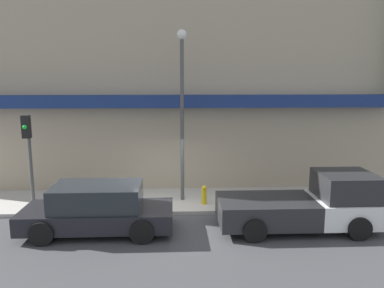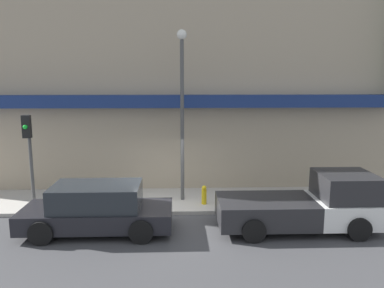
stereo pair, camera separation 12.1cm
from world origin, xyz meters
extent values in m
plane|color=#424244|center=(0.00, 0.00, 0.00)|extent=(80.00, 80.00, 0.00)
cube|color=#B7B2A8|center=(0.00, 1.42, 0.07)|extent=(36.00, 2.85, 0.13)
cube|color=tan|center=(0.00, 4.35, 5.24)|extent=(19.80, 3.00, 10.49)
cube|color=navy|center=(0.00, 2.55, 3.83)|extent=(18.22, 0.60, 0.50)
cube|color=white|center=(5.68, -1.33, 0.61)|extent=(2.01, 1.90, 0.76)
cube|color=#262628|center=(5.68, -1.33, 1.39)|extent=(1.71, 1.75, 0.81)
cube|color=#262628|center=(3.16, -1.33, 0.61)|extent=(3.02, 1.90, 0.76)
cylinder|color=black|center=(5.73, -0.38, 0.35)|extent=(0.71, 0.22, 0.71)
cylinder|color=black|center=(5.73, -2.28, 0.35)|extent=(0.71, 0.22, 0.71)
cylinder|color=black|center=(2.61, -0.38, 0.35)|extent=(0.71, 0.22, 0.71)
cylinder|color=black|center=(2.61, -2.28, 0.35)|extent=(0.71, 0.22, 0.71)
cube|color=black|center=(-2.10, -1.33, 0.50)|extent=(4.61, 1.80, 0.58)
cube|color=#23282D|center=(-2.10, -1.33, 1.15)|extent=(2.68, 1.62, 0.73)
cylinder|color=black|center=(-0.67, -0.43, 0.35)|extent=(0.71, 0.22, 0.71)
cylinder|color=black|center=(-0.67, -2.23, 0.35)|extent=(0.71, 0.22, 0.71)
cylinder|color=black|center=(-3.53, -0.43, 0.35)|extent=(0.71, 0.22, 0.71)
cylinder|color=black|center=(-3.53, -2.23, 0.35)|extent=(0.71, 0.22, 0.71)
cylinder|color=yellow|center=(1.36, 0.78, 0.40)|extent=(0.19, 0.19, 0.54)
sphere|color=yellow|center=(1.36, 0.78, 0.75)|extent=(0.18, 0.18, 0.18)
cylinder|color=#4C4C4C|center=(0.57, 1.34, 3.11)|extent=(0.14, 0.14, 5.96)
sphere|color=silver|center=(0.57, 1.34, 6.28)|extent=(0.36, 0.36, 0.36)
cylinder|color=#4C4C4C|center=(-4.87, 0.81, 1.80)|extent=(0.12, 0.12, 3.34)
cube|color=black|center=(-4.87, 0.65, 3.07)|extent=(0.28, 0.20, 0.80)
sphere|color=green|center=(-4.87, 0.53, 3.07)|extent=(0.16, 0.16, 0.16)
camera|label=1|loc=(0.32, -12.49, 4.72)|focal=35.00mm
camera|label=2|loc=(0.44, -12.49, 4.72)|focal=35.00mm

